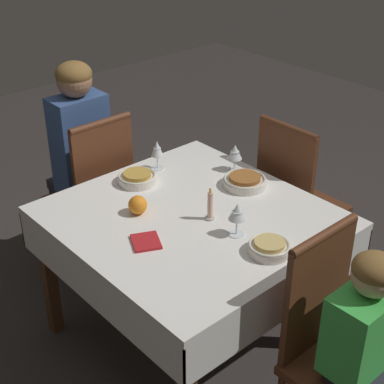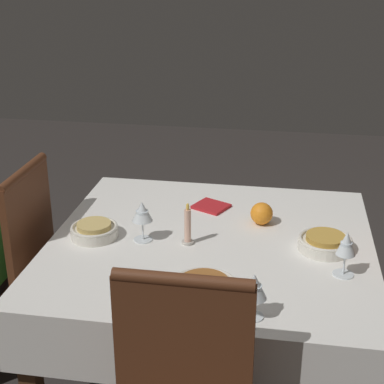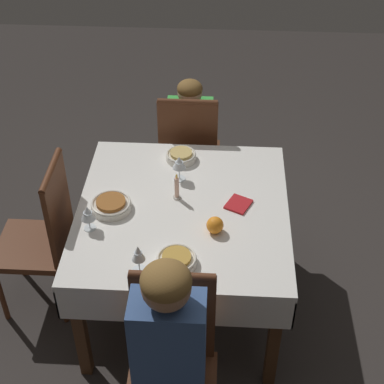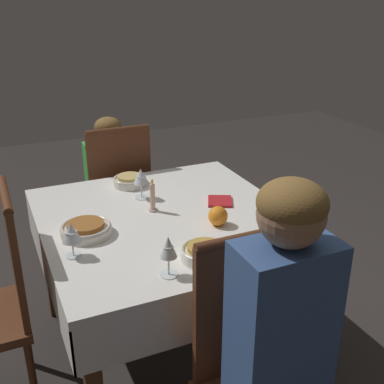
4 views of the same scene
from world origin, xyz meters
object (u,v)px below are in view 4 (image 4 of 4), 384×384
(bowl_west, at_px, (130,181))
(candle_centerpiece, at_px, (153,199))
(bowl_south, at_px, (86,229))
(wine_glass_west, at_px, (141,177))
(orange_fruit, at_px, (218,216))
(wine_glass_east, at_px, (168,249))
(dining_table, at_px, (167,233))
(napkin_red_folded, at_px, (220,201))
(bowl_east, at_px, (204,252))
(person_child_green, at_px, (109,184))
(chair_east, at_px, (258,369))
(person_adult_denim, at_px, (288,358))
(chair_west, at_px, (117,196))
(wine_glass_south, at_px, (71,233))

(bowl_west, bearing_deg, candle_centerpiece, 0.49)
(candle_centerpiece, bearing_deg, bowl_south, -71.97)
(wine_glass_west, height_order, orange_fruit, wine_glass_west)
(wine_glass_east, bearing_deg, wine_glass_west, 169.25)
(dining_table, bearing_deg, wine_glass_east, -20.35)
(orange_fruit, height_order, napkin_red_folded, orange_fruit)
(bowl_east, height_order, wine_glass_east, wine_glass_east)
(wine_glass_east, bearing_deg, orange_fruit, 129.85)
(dining_table, height_order, napkin_red_folded, napkin_red_folded)
(wine_glass_west, bearing_deg, bowl_south, -50.72)
(person_child_green, relative_size, bowl_south, 4.65)
(person_child_green, distance_m, orange_fruit, 1.20)
(dining_table, height_order, bowl_west, bowl_west)
(bowl_west, relative_size, bowl_south, 0.82)
(napkin_red_folded, bearing_deg, chair_east, -18.68)
(person_adult_denim, height_order, bowl_south, person_adult_denim)
(bowl_south, distance_m, orange_fruit, 0.57)
(chair_west, xyz_separation_m, napkin_red_folded, (0.77, 0.31, 0.22))
(wine_glass_east, bearing_deg, bowl_south, -154.72)
(bowl_west, relative_size, wine_glass_west, 1.15)
(chair_east, bearing_deg, bowl_east, 91.59)
(bowl_south, height_order, candle_centerpiece, candle_centerpiece)
(person_child_green, xyz_separation_m, bowl_east, (1.40, 0.02, 0.22))
(candle_centerpiece, bearing_deg, person_child_green, 178.82)
(chair_east, distance_m, bowl_west, 1.27)
(person_adult_denim, height_order, orange_fruit, person_adult_denim)
(chair_east, distance_m, bowl_south, 0.91)
(dining_table, bearing_deg, person_adult_denim, 0.46)
(dining_table, height_order, candle_centerpiece, candle_centerpiece)
(napkin_red_folded, bearing_deg, orange_fruit, -29.32)
(dining_table, height_order, bowl_east, bowl_east)
(bowl_west, distance_m, wine_glass_west, 0.20)
(bowl_south, relative_size, wine_glass_south, 1.50)
(wine_glass_east, relative_size, candle_centerpiece, 0.99)
(chair_west, distance_m, wine_glass_south, 1.14)
(chair_east, height_order, person_adult_denim, person_adult_denim)
(wine_glass_west, relative_size, napkin_red_folded, 0.92)
(dining_table, bearing_deg, bowl_west, -174.68)
(bowl_east, height_order, orange_fruit, orange_fruit)
(orange_fruit, bearing_deg, bowl_south, -104.68)
(dining_table, relative_size, candle_centerpiece, 7.36)
(chair_west, bearing_deg, wine_glass_west, 88.17)
(bowl_east, bearing_deg, person_child_green, -179.36)
(chair_west, height_order, wine_glass_east, chair_west)
(candle_centerpiece, bearing_deg, wine_glass_south, -57.81)
(chair_east, bearing_deg, person_child_green, 90.85)
(chair_west, xyz_separation_m, bowl_south, (0.84, -0.36, 0.24))
(person_adult_denim, bearing_deg, bowl_west, 91.97)
(bowl_south, distance_m, candle_centerpiece, 0.36)
(chair_east, xyz_separation_m, person_adult_denim, (0.16, -0.00, 0.18))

